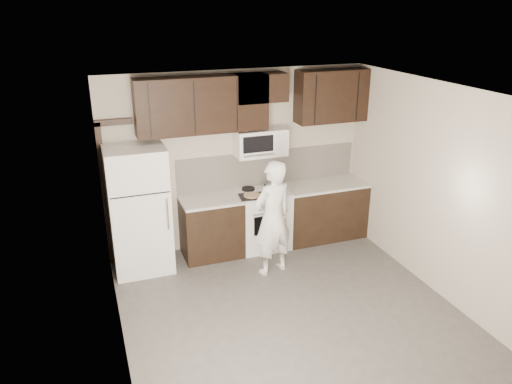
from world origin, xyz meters
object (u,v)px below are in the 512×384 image
refrigerator (139,210)px  person (273,218)px  microwave (260,142)px  stove (263,219)px

refrigerator → person: size_ratio=1.09×
microwave → person: (-0.15, -0.90, -0.83)m
microwave → refrigerator: (-1.85, -0.17, -0.75)m
person → microwave: bearing=-115.8°
stove → microwave: microwave is taller
stove → person: size_ratio=0.57×
microwave → stove: bearing=-89.9°
stove → microwave: size_ratio=1.24×
microwave → person: microwave is taller
stove → refrigerator: bearing=-178.5°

